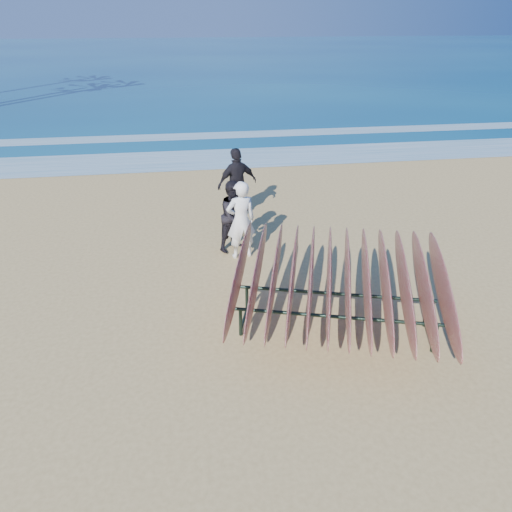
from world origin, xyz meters
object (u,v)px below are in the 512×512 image
(person_dark_b, at_px, (237,184))
(person_dark_a, at_px, (235,216))
(surfboard_rack, at_px, (338,282))
(person_white, at_px, (241,220))

(person_dark_b, bearing_deg, person_dark_a, 61.90)
(surfboard_rack, distance_m, person_white, 3.01)
(surfboard_rack, relative_size, person_dark_b, 2.18)
(person_white, bearing_deg, person_dark_a, -86.94)
(person_white, bearing_deg, surfboard_rack, 103.03)
(person_white, distance_m, person_dark_a, 0.40)
(person_white, xyz_separation_m, person_dark_b, (0.16, 2.12, 0.05))
(person_white, bearing_deg, person_dark_b, -104.46)
(surfboard_rack, height_order, person_dark_b, person_dark_b)
(surfboard_rack, bearing_deg, person_dark_b, 118.07)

